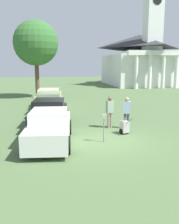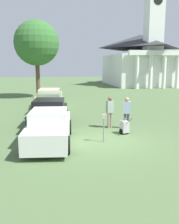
% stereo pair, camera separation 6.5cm
% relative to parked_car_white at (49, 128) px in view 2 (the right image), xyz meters
% --- Properties ---
extents(ground_plane, '(120.00, 120.00, 0.00)m').
position_rel_parked_car_white_xyz_m(ground_plane, '(2.71, -0.00, -0.74)').
color(ground_plane, '#4C663D').
extents(parked_car_white, '(2.29, 4.90, 1.59)m').
position_rel_parked_car_white_xyz_m(parked_car_white, '(0.00, 0.00, 0.00)').
color(parked_car_white, silver).
rests_on(parked_car_white, ground_plane).
extents(parked_car_black, '(2.43, 4.88, 1.58)m').
position_rel_parked_car_white_xyz_m(parked_car_black, '(-0.00, 3.52, -0.02)').
color(parked_car_black, black).
rests_on(parked_car_black, ground_plane).
extents(parked_car_sage, '(2.33, 5.04, 1.54)m').
position_rel_parked_car_white_xyz_m(parked_car_sage, '(-0.00, 7.44, -0.03)').
color(parked_car_sage, gray).
rests_on(parked_car_sage, ground_plane).
extents(parked_car_cream, '(2.43, 5.02, 1.48)m').
position_rel_parked_car_white_xyz_m(parked_car_cream, '(0.00, 10.97, -0.04)').
color(parked_car_cream, beige).
rests_on(parked_car_cream, ground_plane).
extents(parking_meter, '(0.18, 0.09, 1.33)m').
position_rel_parked_car_white_xyz_m(parking_meter, '(2.49, -0.20, 0.19)').
color(parking_meter, slate).
rests_on(parking_meter, ground_plane).
extents(person_worker, '(0.47, 0.35, 1.81)m').
position_rel_parked_car_white_xyz_m(person_worker, '(3.41, 2.37, 0.29)').
color(person_worker, gray).
rests_on(person_worker, ground_plane).
extents(person_supervisor, '(0.47, 0.33, 1.79)m').
position_rel_parked_car_white_xyz_m(person_supervisor, '(4.31, 2.07, 0.29)').
color(person_supervisor, '#3F3F47').
rests_on(person_supervisor, ground_plane).
extents(equipment_cart, '(0.52, 1.00, 1.00)m').
position_rel_parked_car_white_xyz_m(equipment_cart, '(3.88, 1.02, -0.36)').
color(equipment_cart, '#B2B2AD').
rests_on(equipment_cart, ground_plane).
extents(church, '(10.72, 14.99, 20.97)m').
position_rel_parked_car_white_xyz_m(church, '(15.79, 31.08, 4.08)').
color(church, white).
rests_on(church, ground_plane).
extents(shade_tree, '(4.73, 4.73, 8.15)m').
position_rel_parked_car_white_xyz_m(shade_tree, '(-1.21, 16.46, 5.01)').
color(shade_tree, brown).
rests_on(shade_tree, ground_plane).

